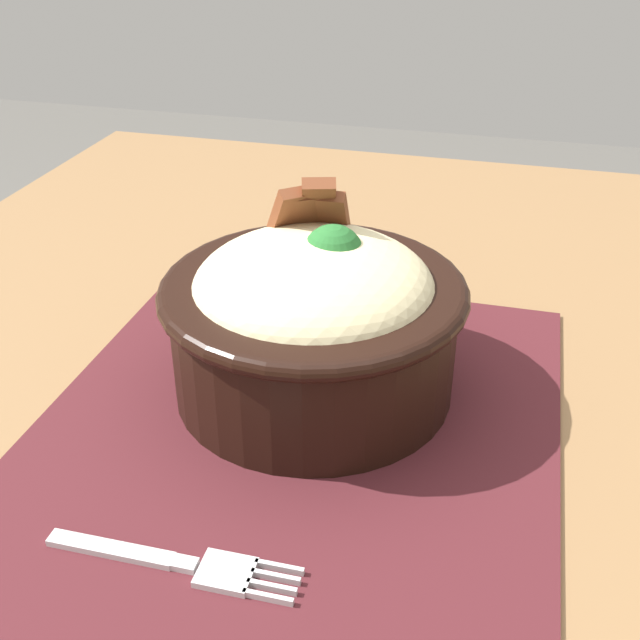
{
  "coord_description": "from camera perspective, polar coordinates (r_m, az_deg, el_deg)",
  "views": [
    {
      "loc": [
        0.3,
        0.11,
        1.0
      ],
      "look_at": [
        -0.09,
        0.0,
        0.76
      ],
      "focal_mm": 44.15,
      "sensor_mm": 36.0,
      "label": 1
    }
  ],
  "objects": [
    {
      "name": "fork",
      "position": [
        0.39,
        -9.9,
        -17.01
      ],
      "size": [
        0.02,
        0.13,
        0.0
      ],
      "color": "#BDBDBD",
      "rests_on": "placemat"
    },
    {
      "name": "table",
      "position": [
        0.49,
        -3.41,
        -18.53
      ],
      "size": [
        1.14,
        0.77,
        0.71
      ],
      "color": "olive",
      "rests_on": "ground_plane"
    },
    {
      "name": "bowl",
      "position": [
        0.47,
        0.0,
        0.31
      ],
      "size": [
        0.2,
        0.2,
        0.13
      ],
      "color": "black",
      "rests_on": "placemat"
    },
    {
      "name": "placemat",
      "position": [
        0.46,
        -2.64,
        -8.87
      ],
      "size": [
        0.39,
        0.3,
        0.0
      ],
      "primitive_type": "cube",
      "rotation": [
        0.0,
        0.0,
        0.0
      ],
      "color": "#47191E",
      "rests_on": "table"
    }
  ]
}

